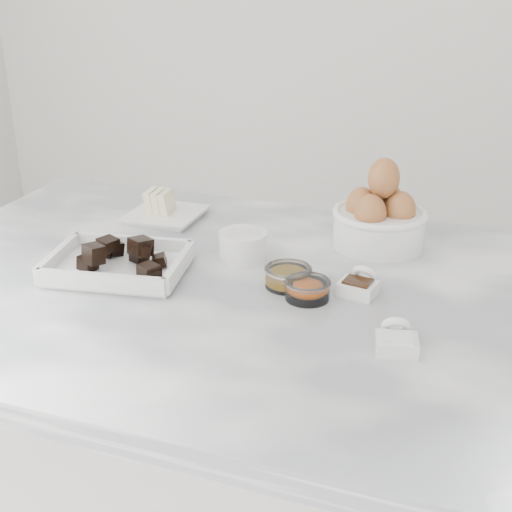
% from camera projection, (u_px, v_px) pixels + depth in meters
% --- Properties ---
extents(marble_slab, '(1.20, 0.80, 0.04)m').
position_uv_depth(marble_slab, '(238.00, 295.00, 1.16)').
color(marble_slab, silver).
rests_on(marble_slab, cabinet).
extents(chocolate_dish, '(0.25, 0.21, 0.06)m').
position_uv_depth(chocolate_dish, '(118.00, 260.00, 1.18)').
color(chocolate_dish, white).
rests_on(chocolate_dish, marble_slab).
extents(butter_plate, '(0.14, 0.14, 0.06)m').
position_uv_depth(butter_plate, '(165.00, 210.00, 1.42)').
color(butter_plate, white).
rests_on(butter_plate, marble_slab).
extents(sugar_ramekin, '(0.08, 0.08, 0.05)m').
position_uv_depth(sugar_ramekin, '(243.00, 245.00, 1.23)').
color(sugar_ramekin, white).
rests_on(sugar_ramekin, marble_slab).
extents(egg_bowl, '(0.17, 0.17, 0.16)m').
position_uv_depth(egg_bowl, '(380.00, 218.00, 1.28)').
color(egg_bowl, white).
rests_on(egg_bowl, marble_slab).
extents(honey_bowl, '(0.08, 0.08, 0.03)m').
position_uv_depth(honey_bowl, '(288.00, 276.00, 1.14)').
color(honey_bowl, white).
rests_on(honey_bowl, marble_slab).
extents(zest_bowl, '(0.07, 0.07, 0.03)m').
position_uv_depth(zest_bowl, '(307.00, 289.00, 1.10)').
color(zest_bowl, white).
rests_on(zest_bowl, marble_slab).
extents(vanilla_spoon, '(0.06, 0.08, 0.04)m').
position_uv_depth(vanilla_spoon, '(359.00, 284.00, 1.12)').
color(vanilla_spoon, white).
rests_on(vanilla_spoon, marble_slab).
extents(salt_spoon, '(0.07, 0.08, 0.04)m').
position_uv_depth(salt_spoon, '(397.00, 339.00, 0.96)').
color(salt_spoon, white).
rests_on(salt_spoon, marble_slab).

